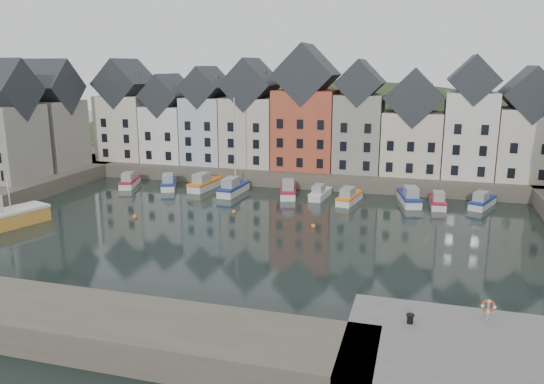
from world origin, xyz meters
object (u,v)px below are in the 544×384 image
at_px(mooring_bollard, 410,318).
at_px(boat_d, 233,188).
at_px(boat_a, 129,181).
at_px(life_ring_post, 488,307).

bearing_deg(mooring_bollard, boat_d, 124.21).
height_order(boat_a, boat_d, boat_d).
height_order(boat_d, mooring_bollard, boat_d).
xyz_separation_m(boat_a, boat_d, (15.73, -0.33, 0.15)).
bearing_deg(mooring_bollard, boat_a, 138.17).
bearing_deg(life_ring_post, boat_a, 142.48).
relative_size(boat_d, mooring_bollard, 22.96).
bearing_deg(boat_a, boat_d, -18.48).
bearing_deg(life_ring_post, mooring_bollard, -159.09).
bearing_deg(mooring_bollard, life_ring_post, 20.91).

